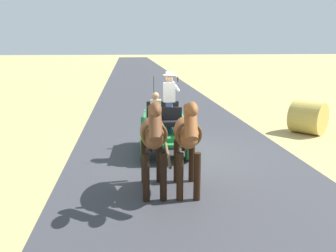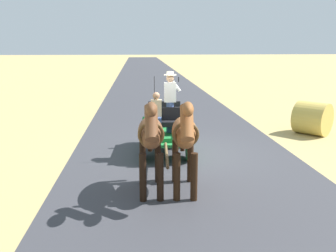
{
  "view_description": "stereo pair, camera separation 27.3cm",
  "coord_description": "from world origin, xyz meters",
  "px_view_note": "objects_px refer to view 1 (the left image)",
  "views": [
    {
      "loc": [
        1.59,
        10.54,
        3.28
      ],
      "look_at": [
        0.52,
        1.02,
        1.1
      ],
      "focal_mm": 38.96,
      "sensor_mm": 36.0,
      "label": 1
    },
    {
      "loc": [
        1.32,
        10.57,
        3.28
      ],
      "look_at": [
        0.52,
        1.02,
        1.1
      ],
      "focal_mm": 38.96,
      "sensor_mm": 36.0,
      "label": 2
    }
  ],
  "objects_px": {
    "horse_off_side": "(153,136)",
    "horse_near_side": "(187,135)",
    "hay_bale": "(308,118)",
    "horse_drawn_carriage": "(164,127)"
  },
  "relations": [
    {
      "from": "horse_drawn_carriage",
      "to": "horse_near_side",
      "type": "relative_size",
      "value": 2.04
    },
    {
      "from": "horse_drawn_carriage",
      "to": "horse_off_side",
      "type": "relative_size",
      "value": 2.04
    },
    {
      "from": "horse_drawn_carriage",
      "to": "hay_bale",
      "type": "distance_m",
      "value": 5.88
    },
    {
      "from": "horse_off_side",
      "to": "hay_bale",
      "type": "bearing_deg",
      "value": -141.16
    },
    {
      "from": "horse_near_side",
      "to": "horse_off_side",
      "type": "relative_size",
      "value": 1.0
    },
    {
      "from": "horse_off_side",
      "to": "hay_bale",
      "type": "relative_size",
      "value": 1.84
    },
    {
      "from": "horse_off_side",
      "to": "horse_near_side",
      "type": "bearing_deg",
      "value": 176.91
    },
    {
      "from": "horse_drawn_carriage",
      "to": "horse_near_side",
      "type": "xyz_separation_m",
      "value": [
        -0.2,
        3.04,
        0.51
      ]
    },
    {
      "from": "horse_off_side",
      "to": "hay_bale",
      "type": "distance_m",
      "value": 7.86
    },
    {
      "from": "horse_near_side",
      "to": "horse_off_side",
      "type": "height_order",
      "value": "same"
    }
  ]
}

